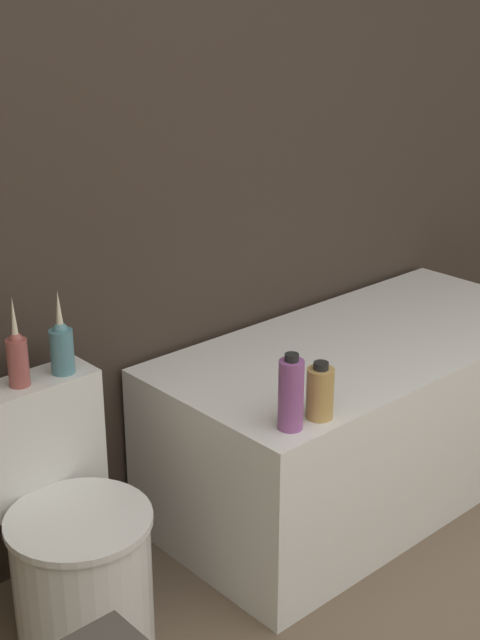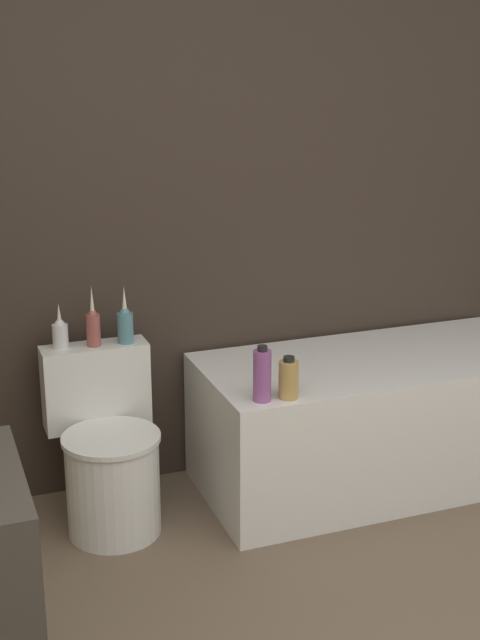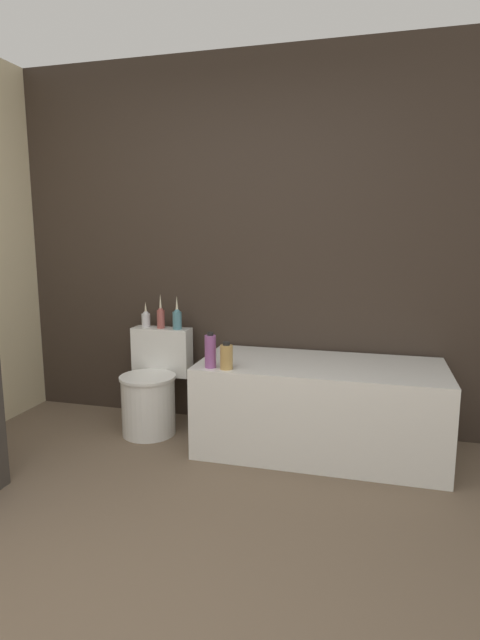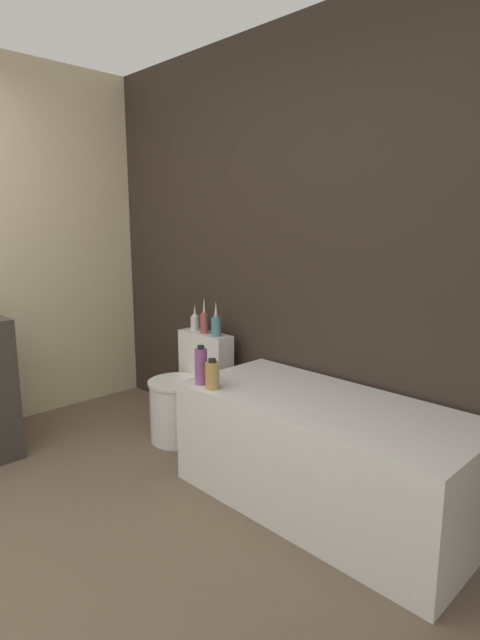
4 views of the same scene
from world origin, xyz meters
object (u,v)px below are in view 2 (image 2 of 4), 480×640
bathtub (375,419)px  vase_gold (60,333)px  toilet (108,456)px  shampoo_bottle_tall (262,375)px  vase_silver (93,326)px  shampoo_bottle_short (289,379)px  vase_bronze (125,324)px

bathtub → vase_gold: (-1.31, 0.24, 0.48)m
toilet → shampoo_bottle_tall: size_ratio=3.22×
bathtub → vase_silver: size_ratio=6.11×
shampoo_bottle_short → bathtub: bearing=27.2°
toilet → shampoo_bottle_short: 0.80m
toilet → shampoo_bottle_short: size_ratio=4.23×
bathtub → shampoo_bottle_tall: 0.80m
vase_gold → shampoo_bottle_short: vase_gold is taller
bathtub → shampoo_bottle_tall: shampoo_bottle_tall is taller
toilet → vase_silver: size_ratio=2.82×
shampoo_bottle_tall → shampoo_bottle_short: (0.10, -0.01, -0.03)m
vase_silver → vase_bronze: (0.13, -0.01, -0.00)m
shampoo_bottle_tall → vase_gold: bearing=142.6°
vase_silver → vase_bronze: vase_silver is taller
vase_gold → bathtub: bearing=-10.4°
vase_gold → vase_bronze: 0.26m
vase_bronze → shampoo_bottle_tall: (0.41, -0.48, -0.11)m
bathtub → vase_silver: vase_silver is taller
vase_bronze → shampoo_bottle_short: (0.51, -0.49, -0.13)m
shampoo_bottle_tall → vase_silver: bearing=137.9°
vase_silver → toilet: bearing=-90.0°
toilet → vase_bronze: 0.53m
vase_gold → shampoo_bottle_short: size_ratio=1.10×
vase_bronze → shampoo_bottle_tall: vase_bronze is taller
vase_gold → vase_silver: (0.13, -0.02, 0.02)m
vase_silver → shampoo_bottle_tall: bearing=-42.1°
vase_silver → shampoo_bottle_short: size_ratio=1.50×
toilet → bathtub: bearing=-1.8°
bathtub → vase_gold: 1.41m
toilet → vase_silver: vase_silver is taller
shampoo_bottle_tall → bathtub: bearing=22.6°
shampoo_bottle_short → vase_gold: bearing=146.1°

